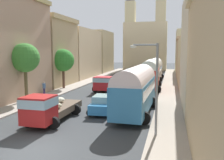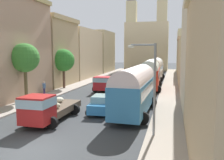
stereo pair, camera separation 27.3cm
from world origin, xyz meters
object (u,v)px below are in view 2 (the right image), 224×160
at_px(cargo_truck_1, 106,83).
at_px(car_2, 101,104).
at_px(parked_bus_2, 155,68).
at_px(car_1, 132,72).
at_px(cargo_truck_0, 47,108).
at_px(streetlamp_near, 151,81).
at_px(parked_bus_1, 150,73).
at_px(car_0, 127,75).
at_px(car_3, 133,82).
at_px(pedestrian_0, 44,88).
at_px(car_4, 145,73).
at_px(parked_bus_0, 135,88).

height_order(cargo_truck_1, car_2, cargo_truck_1).
xyz_separation_m(parked_bus_2, car_1, (-5.81, 8.19, -1.52)).
bearing_deg(cargo_truck_0, streetlamp_near, -6.78).
distance_m(parked_bus_1, cargo_truck_1, 6.51).
relative_size(cargo_truck_0, car_0, 1.74).
bearing_deg(car_3, pedestrian_0, -132.03).
distance_m(parked_bus_1, car_3, 3.81).
height_order(car_4, pedestrian_0, pedestrian_0).
relative_size(parked_bus_1, car_4, 2.15).
bearing_deg(car_2, parked_bus_0, 8.90).
relative_size(parked_bus_2, car_1, 2.19).
bearing_deg(parked_bus_1, car_3, 143.67).
distance_m(car_2, car_4, 33.07).
height_order(parked_bus_2, streetlamp_near, streetlamp_near).
xyz_separation_m(cargo_truck_1, pedestrian_0, (-6.32, -5.56, -0.11)).
distance_m(cargo_truck_1, car_1, 22.25).
bearing_deg(streetlamp_near, car_0, 103.28).
xyz_separation_m(car_0, car_1, (-0.14, 7.09, 0.06)).
xyz_separation_m(parked_bus_0, parked_bus_1, (0.02, 13.95, 0.05)).
distance_m(cargo_truck_0, car_0, 30.89).
xyz_separation_m(car_3, car_4, (-0.02, 16.60, -0.08)).
bearing_deg(car_2, car_3, 89.57).
bearing_deg(cargo_truck_1, pedestrian_0, -138.69).
height_order(car_2, car_3, car_3).
bearing_deg(cargo_truck_1, car_0, 89.62).
bearing_deg(car_1, parked_bus_0, -80.15).
relative_size(cargo_truck_0, streetlamp_near, 1.14).
height_order(parked_bus_0, car_2, parked_bus_0).
xyz_separation_m(parked_bus_0, car_0, (-5.68, 26.40, -1.55)).
height_order(car_0, pedestrian_0, pedestrian_0).
bearing_deg(cargo_truck_1, parked_bus_1, 24.99).
distance_m(car_4, streetlamp_near, 38.43).
bearing_deg(car_4, car_3, -89.94).
bearing_deg(streetlamp_near, cargo_truck_1, 114.55).
xyz_separation_m(car_2, car_3, (0.12, 16.47, 0.02)).
bearing_deg(parked_bus_1, streetlamp_near, -84.65).
distance_m(parked_bus_1, car_4, 18.95).
bearing_deg(parked_bus_0, parked_bus_2, 90.01).
distance_m(cargo_truck_1, car_0, 15.16).
distance_m(car_0, car_3, 10.78).
height_order(cargo_truck_0, car_1, cargo_truck_0).
distance_m(cargo_truck_1, pedestrian_0, 8.42).
relative_size(car_2, car_3, 1.06).
bearing_deg(pedestrian_0, car_3, 47.97).
distance_m(parked_bus_2, car_1, 10.16).
xyz_separation_m(parked_bus_1, car_4, (-2.83, 18.67, -1.61)).
height_order(car_1, streetlamp_near, streetlamp_near).
height_order(parked_bus_0, cargo_truck_0, parked_bus_0).
bearing_deg(streetlamp_near, pedestrian_0, 141.45).
height_order(parked_bus_0, car_3, parked_bus_0).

